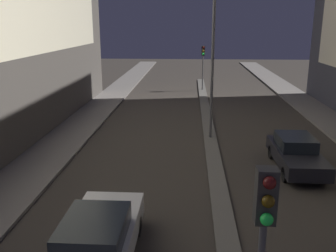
{
  "coord_description": "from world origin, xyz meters",
  "views": [
    {
      "loc": [
        -1.19,
        -2.0,
        6.37
      ],
      "look_at": [
        -2.42,
        18.8,
        0.59
      ],
      "focal_mm": 40.0,
      "sensor_mm": 36.0,
      "label": 1
    }
  ],
  "objects_px": {
    "traffic_light_near": "(263,234)",
    "street_lamp": "(214,18)",
    "traffic_light_mid": "(203,58)",
    "car_right_lane": "(296,153)",
    "car_left_lane": "(97,240)"
  },
  "relations": [
    {
      "from": "traffic_light_near",
      "to": "street_lamp",
      "type": "relative_size",
      "value": 0.46
    },
    {
      "from": "traffic_light_mid",
      "to": "car_right_lane",
      "type": "distance_m",
      "value": 20.29
    },
    {
      "from": "street_lamp",
      "to": "car_left_lane",
      "type": "height_order",
      "value": "street_lamp"
    },
    {
      "from": "traffic_light_mid",
      "to": "car_left_lane",
      "type": "xyz_separation_m",
      "value": [
        -3.58,
        -27.23,
        -2.38
      ]
    },
    {
      "from": "traffic_light_mid",
      "to": "car_left_lane",
      "type": "height_order",
      "value": "traffic_light_mid"
    },
    {
      "from": "street_lamp",
      "to": "traffic_light_near",
      "type": "bearing_deg",
      "value": -90.0
    },
    {
      "from": "traffic_light_near",
      "to": "car_left_lane",
      "type": "distance_m",
      "value": 5.45
    },
    {
      "from": "street_lamp",
      "to": "car_left_lane",
      "type": "xyz_separation_m",
      "value": [
        -3.58,
        -11.72,
        -5.82
      ]
    },
    {
      "from": "street_lamp",
      "to": "car_right_lane",
      "type": "distance_m",
      "value": 8.11
    },
    {
      "from": "car_right_lane",
      "to": "traffic_light_mid",
      "type": "bearing_deg",
      "value": 100.25
    },
    {
      "from": "traffic_light_near",
      "to": "car_right_lane",
      "type": "xyz_separation_m",
      "value": [
        3.58,
        10.76,
        -2.42
      ]
    },
    {
      "from": "car_left_lane",
      "to": "car_right_lane",
      "type": "relative_size",
      "value": 1.08
    },
    {
      "from": "traffic_light_mid",
      "to": "traffic_light_near",
      "type": "bearing_deg",
      "value": -90.0
    },
    {
      "from": "traffic_light_near",
      "to": "traffic_light_mid",
      "type": "bearing_deg",
      "value": 90.0
    },
    {
      "from": "car_right_lane",
      "to": "street_lamp",
      "type": "bearing_deg",
      "value": 129.76
    }
  ]
}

